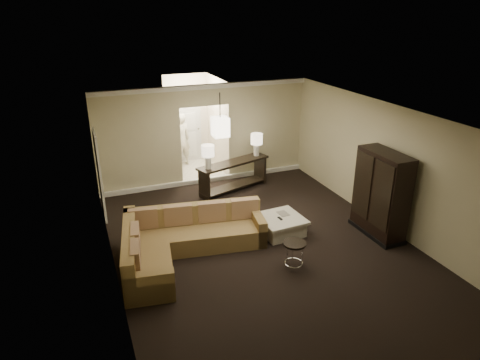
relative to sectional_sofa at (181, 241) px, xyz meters
name	(u,v)px	position (x,y,z in m)	size (l,w,h in m)	color
ground	(264,248)	(1.69, -0.35, -0.34)	(8.00, 8.00, 0.00)	black
wall_back	(205,135)	(1.69, 3.65, 1.06)	(6.00, 0.04, 2.80)	beige
wall_front	(409,311)	(1.69, -4.35, 1.06)	(6.00, 0.04, 2.80)	beige
wall_left	(109,212)	(-1.31, -0.35, 1.06)	(0.04, 8.00, 2.80)	beige
wall_right	(388,167)	(4.69, -0.35, 1.06)	(0.04, 8.00, 2.80)	beige
ceiling	(267,118)	(1.69, -0.35, 2.46)	(6.00, 8.00, 0.02)	white
crown_molding	(204,87)	(1.69, 3.60, 2.39)	(6.00, 0.10, 0.12)	white
baseboard	(207,180)	(1.69, 3.60, -0.28)	(6.00, 0.10, 0.12)	white
side_door	(100,175)	(-1.28, 2.45, 0.71)	(0.05, 0.90, 2.10)	silver
foyer	(192,126)	(1.69, 4.99, 0.96)	(1.44, 2.02, 2.80)	beige
sectional_sofa	(181,241)	(0.00, 0.00, 0.00)	(3.19, 2.41, 0.86)	brown
coffee_table	(281,225)	(2.30, 0.12, -0.15)	(1.01, 1.01, 0.40)	silver
console_table	(233,173)	(2.19, 2.77, 0.15)	(2.18, 1.10, 0.83)	black
armoire	(381,196)	(4.28, -0.70, 0.57)	(0.57, 1.33, 1.91)	black
drink_table	(294,250)	(1.92, -1.21, 0.05)	(0.44, 0.44, 0.55)	black
table_lamp_left	(208,153)	(1.40, 2.52, 0.90)	(0.33, 0.33, 0.63)	silver
table_lamp_right	(257,141)	(2.98, 3.01, 0.90)	(0.33, 0.33, 0.63)	silver
pendant_light	(220,127)	(1.69, 2.35, 1.61)	(0.38, 0.38, 1.09)	black
person	(181,137)	(1.38, 5.25, 0.59)	(0.67, 0.45, 1.86)	beige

